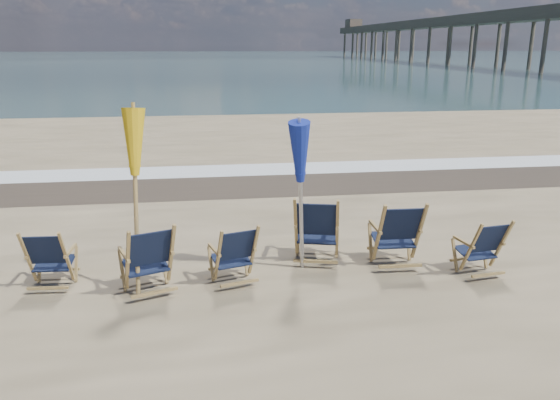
% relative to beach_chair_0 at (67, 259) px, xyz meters
% --- Properties ---
extents(ocean, '(400.00, 400.00, 0.00)m').
position_rel_beach_chair_0_xyz_m(ocean, '(2.99, 126.69, -0.45)').
color(ocean, '#355458').
rests_on(ocean, ground).
extents(surf_foam, '(200.00, 1.40, 0.01)m').
position_rel_beach_chair_0_xyz_m(surf_foam, '(2.99, 6.99, -0.45)').
color(surf_foam, silver).
rests_on(surf_foam, ground).
extents(wet_sand_strip, '(200.00, 2.60, 0.00)m').
position_rel_beach_chair_0_xyz_m(wet_sand_strip, '(2.99, 5.49, -0.45)').
color(wet_sand_strip, '#42362A').
rests_on(wet_sand_strip, ground).
extents(beach_chair_0, '(0.62, 0.68, 0.90)m').
position_rel_beach_chair_0_xyz_m(beach_chair_0, '(0.00, 0.00, 0.00)').
color(beach_chair_0, '#111932').
rests_on(beach_chair_0, ground).
extents(beach_chair_1, '(0.87, 0.91, 1.02)m').
position_rel_beach_chair_0_xyz_m(beach_chair_1, '(1.39, -0.24, 0.06)').
color(beach_chair_1, '#111932').
rests_on(beach_chair_1, ground).
extents(beach_chair_2, '(0.74, 0.79, 0.91)m').
position_rel_beach_chair_0_xyz_m(beach_chair_2, '(2.49, -0.11, 0.00)').
color(beach_chair_2, '#111932').
rests_on(beach_chair_2, ground).
extents(beach_chair_3, '(0.88, 0.94, 1.09)m').
position_rel_beach_chair_0_xyz_m(beach_chair_3, '(3.76, 0.33, 0.10)').
color(beach_chair_3, '#111932').
rests_on(beach_chair_3, ground).
extents(beach_chair_4, '(0.71, 0.79, 1.07)m').
position_rel_beach_chair_0_xyz_m(beach_chair_4, '(4.93, 0.07, 0.09)').
color(beach_chair_4, '#111932').
rests_on(beach_chair_4, ground).
extents(beach_chair_5, '(0.66, 0.72, 0.89)m').
position_rel_beach_chair_0_xyz_m(beach_chair_5, '(5.99, -0.33, -0.00)').
color(beach_chair_5, '#111932').
rests_on(beach_chair_5, ground).
extents(umbrella_yellow, '(0.30, 0.30, 2.43)m').
position_rel_beach_chair_0_xyz_m(umbrella_yellow, '(0.97, -0.17, 1.44)').
color(umbrella_yellow, '#A6854A').
rests_on(umbrella_yellow, ground).
extents(umbrella_blue, '(0.30, 0.30, 2.26)m').
position_rel_beach_chair_0_xyz_m(umbrella_blue, '(3.18, 0.14, 1.28)').
color(umbrella_blue, '#A5A5AD').
rests_on(umbrella_blue, ground).
extents(fishing_pier, '(4.40, 140.00, 9.30)m').
position_rel_beach_chair_0_xyz_m(fishing_pier, '(40.99, 72.69, 4.20)').
color(fishing_pier, brown).
rests_on(fishing_pier, ground).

